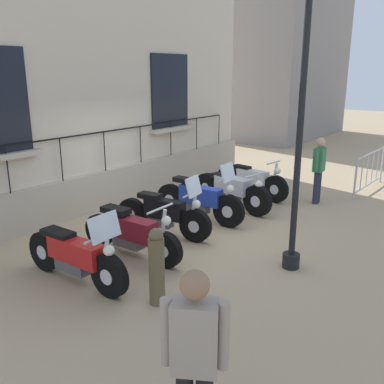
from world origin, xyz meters
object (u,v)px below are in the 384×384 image
bollard (157,266)px  pedestrian_standing (195,357)px  motorcycle_silver (231,190)px  lamppost (305,59)px  motorcycle_blue (199,200)px  motorcycle_black (164,214)px  motorcycle_white (251,181)px  crowd_barrier (370,170)px  motorcycle_red (76,256)px  motorcycle_maroon (131,234)px  pedestrian_walking (319,167)px

bollard → pedestrian_standing: 2.51m
motorcycle_silver → lamppost: lamppost is taller
lamppost → pedestrian_standing: 4.52m
motorcycle_blue → bollard: motorcycle_blue is taller
motorcycle_blue → bollard: 3.43m
motorcycle_black → motorcycle_white: size_ratio=0.96×
crowd_barrier → pedestrian_standing: size_ratio=1.32×
motorcycle_red → crowd_barrier: bearing=75.7°
motorcycle_maroon → lamppost: bearing=27.5°
motorcycle_black → lamppost: size_ratio=0.46×
motorcycle_white → bollard: 5.55m
bollard → motorcycle_black: bearing=128.4°
motorcycle_red → motorcycle_maroon: (-0.03, 1.19, -0.02)m
motorcycle_maroon → pedestrian_walking: pedestrian_walking is taller
pedestrian_standing → pedestrian_walking: 7.69m
motorcycle_red → motorcycle_silver: size_ratio=0.94×
motorcycle_blue → motorcycle_black: bearing=-93.3°
motorcycle_blue → crowd_barrier: motorcycle_blue is taller
lamppost → motorcycle_white: bearing=128.5°
motorcycle_maroon → motorcycle_black: (-0.19, 1.08, 0.02)m
motorcycle_blue → motorcycle_red: bearing=-87.3°
lamppost → crowd_barrier: (-0.31, 5.60, -2.70)m
motorcycle_black → pedestrian_walking: pedestrian_walking is taller
motorcycle_white → lamppost: bearing=-51.5°
crowd_barrier → pedestrian_walking: 2.08m
motorcycle_silver → motorcycle_red: bearing=-89.2°
motorcycle_white → pedestrian_walking: 1.68m
motorcycle_silver → pedestrian_standing: (3.28, -5.84, 0.52)m
motorcycle_red → motorcycle_white: (-0.18, 5.63, -0.02)m
motorcycle_blue → lamppost: bearing=-20.2°
motorcycle_black → pedestrian_standing: 5.03m
motorcycle_maroon → motorcycle_blue: size_ratio=0.99×
motorcycle_blue → motorcycle_white: size_ratio=1.00×
motorcycle_maroon → lamppost: 3.93m
motorcycle_silver → bollard: (1.42, -4.20, 0.11)m
crowd_barrier → pedestrian_standing: pedestrian_standing is taller
motorcycle_black → motorcycle_blue: size_ratio=0.96×
bollard → pedestrian_walking: bearing=89.9°
motorcycle_maroon → motorcycle_blue: motorcycle_blue is taller
lamppost → bollard: size_ratio=4.08×
bollard → motorcycle_white: bearing=106.0°
lamppost → crowd_barrier: lamppost is taller
motorcycle_white → crowd_barrier: size_ratio=0.96×
pedestrian_walking → pedestrian_standing: bearing=-76.1°
motorcycle_blue → pedestrian_walking: size_ratio=1.36×
motorcycle_black → motorcycle_white: bearing=89.2°
motorcycle_blue → crowd_barrier: 5.17m
motorcycle_red → motorcycle_white: motorcycle_red is taller
motorcycle_blue → crowd_barrier: bearing=64.7°
bollard → pedestrian_walking: size_ratio=0.69×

